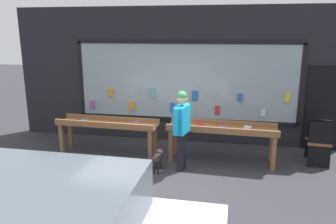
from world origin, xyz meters
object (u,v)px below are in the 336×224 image
display_table_right (222,131)px  person_browsing (182,124)px  sandwich_board_sign (318,142)px  display_table_left (107,126)px  small_dog (157,158)px

display_table_right → person_browsing: bearing=-143.4°
person_browsing → sandwich_board_sign: 3.14m
display_table_left → sandwich_board_sign: 4.86m
display_table_left → person_browsing: person_browsing is taller
person_browsing → small_dog: size_ratio=2.86×
display_table_left → small_dog: size_ratio=4.11×
display_table_left → display_table_right: 2.71m
display_table_right → person_browsing: (-0.83, -0.61, 0.30)m
display_table_right → small_dog: bearing=-150.5°
small_dog → display_table_right: bearing=-58.4°
sandwich_board_sign → display_table_right: bearing=-166.0°
small_dog → sandwich_board_sign: bearing=-71.2°
display_table_left → sandwich_board_sign: size_ratio=2.51×
display_table_left → small_dog: bearing=-28.6°
person_browsing → sandwich_board_sign: person_browsing is taller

